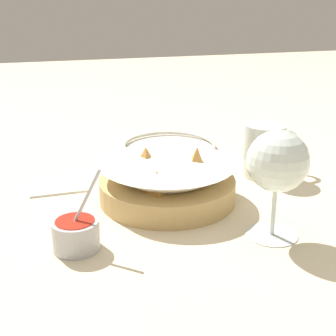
{
  "coord_description": "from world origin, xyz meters",
  "views": [
    {
      "loc": [
        -0.23,
        -0.74,
        0.35
      ],
      "look_at": [
        0.0,
        0.0,
        0.06
      ],
      "focal_mm": 50.0,
      "sensor_mm": 36.0,
      "label": 1
    }
  ],
  "objects_px": {
    "food_basket": "(168,183)",
    "sauce_cup": "(76,233)",
    "wine_glass": "(278,164)",
    "side_plate": "(169,147)",
    "beer_mug": "(265,152)"
  },
  "relations": [
    {
      "from": "food_basket",
      "to": "sauce_cup",
      "type": "bearing_deg",
      "value": -144.48
    },
    {
      "from": "wine_glass",
      "to": "side_plate",
      "type": "xyz_separation_m",
      "value": [
        -0.02,
        0.45,
        -0.11
      ]
    },
    {
      "from": "sauce_cup",
      "to": "food_basket",
      "type": "bearing_deg",
      "value": 35.52
    },
    {
      "from": "food_basket",
      "to": "side_plate",
      "type": "distance_m",
      "value": 0.29
    },
    {
      "from": "wine_glass",
      "to": "beer_mug",
      "type": "bearing_deg",
      "value": 64.95
    },
    {
      "from": "sauce_cup",
      "to": "beer_mug",
      "type": "distance_m",
      "value": 0.44
    },
    {
      "from": "food_basket",
      "to": "beer_mug",
      "type": "height_order",
      "value": "beer_mug"
    },
    {
      "from": "wine_glass",
      "to": "beer_mug",
      "type": "xyz_separation_m",
      "value": [
        0.11,
        0.23,
        -0.07
      ]
    },
    {
      "from": "wine_glass",
      "to": "side_plate",
      "type": "height_order",
      "value": "wine_glass"
    },
    {
      "from": "food_basket",
      "to": "side_plate",
      "type": "relative_size",
      "value": 1.03
    },
    {
      "from": "sauce_cup",
      "to": "beer_mug",
      "type": "bearing_deg",
      "value": 24.98
    },
    {
      "from": "side_plate",
      "to": "sauce_cup",
      "type": "bearing_deg",
      "value": -123.4
    },
    {
      "from": "sauce_cup",
      "to": "wine_glass",
      "type": "height_order",
      "value": "wine_glass"
    },
    {
      "from": "beer_mug",
      "to": "side_plate",
      "type": "relative_size",
      "value": 0.53
    },
    {
      "from": "side_plate",
      "to": "food_basket",
      "type": "bearing_deg",
      "value": -107.82
    }
  ]
}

